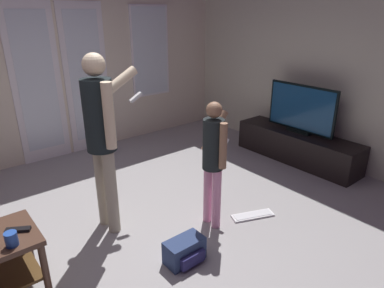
# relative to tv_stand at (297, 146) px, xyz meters

# --- Properties ---
(ground_plane) EXTENTS (6.30, 5.08, 0.02)m
(ground_plane) POSITION_rel_tv_stand_xyz_m (-2.81, -0.19, -0.22)
(ground_plane) COLOR #9A9696
(wall_back_with_doors) EXTENTS (6.30, 0.09, 2.64)m
(wall_back_with_doors) POSITION_rel_tv_stand_xyz_m (-2.72, 2.31, 1.08)
(wall_back_with_doors) COLOR beige
(wall_back_with_doors) RESTS_ON ground_plane
(wall_right_plain) EXTENTS (0.06, 5.08, 2.61)m
(wall_right_plain) POSITION_rel_tv_stand_xyz_m (0.31, -0.19, 1.10)
(wall_right_plain) COLOR beige
(wall_right_plain) RESTS_ON ground_plane
(tv_stand) EXTENTS (0.46, 1.76, 0.41)m
(tv_stand) POSITION_rel_tv_stand_xyz_m (0.00, 0.00, 0.00)
(tv_stand) COLOR black
(tv_stand) RESTS_ON ground_plane
(flat_screen_tv) EXTENTS (0.08, 1.00, 0.66)m
(flat_screen_tv) POSITION_rel_tv_stand_xyz_m (-0.00, 0.00, 0.54)
(flat_screen_tv) COLOR black
(flat_screen_tv) RESTS_ON tv_stand
(person_adult) EXTENTS (0.69, 0.47, 1.66)m
(person_adult) POSITION_rel_tv_stand_xyz_m (-2.75, 0.21, 0.79)
(person_adult) COLOR #AA9F88
(person_adult) RESTS_ON ground_plane
(person_child) EXTENTS (0.41, 0.34, 1.24)m
(person_child) POSITION_rel_tv_stand_xyz_m (-1.95, -0.39, 0.53)
(person_child) COLOR pink
(person_child) RESTS_ON ground_plane
(backpack) EXTENTS (0.33, 0.22, 0.21)m
(backpack) POSITION_rel_tv_stand_xyz_m (-2.51, -0.65, -0.10)
(backpack) COLOR navy
(backpack) RESTS_ON ground_plane
(loose_keyboard) EXTENTS (0.46, 0.29, 0.02)m
(loose_keyboard) POSITION_rel_tv_stand_xyz_m (-1.55, -0.57, -0.20)
(loose_keyboard) COLOR white
(loose_keyboard) RESTS_ON ground_plane
(cup_near_edge) EXTENTS (0.08, 0.08, 0.10)m
(cup_near_edge) POSITION_rel_tv_stand_xyz_m (-3.67, -0.28, 0.35)
(cup_near_edge) COLOR #21479C
(cup_near_edge) RESTS_ON coffee_table
(tv_remote_black) EXTENTS (0.17, 0.13, 0.02)m
(tv_remote_black) POSITION_rel_tv_stand_xyz_m (-3.60, -0.13, 0.31)
(tv_remote_black) COLOR black
(tv_remote_black) RESTS_ON coffee_table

